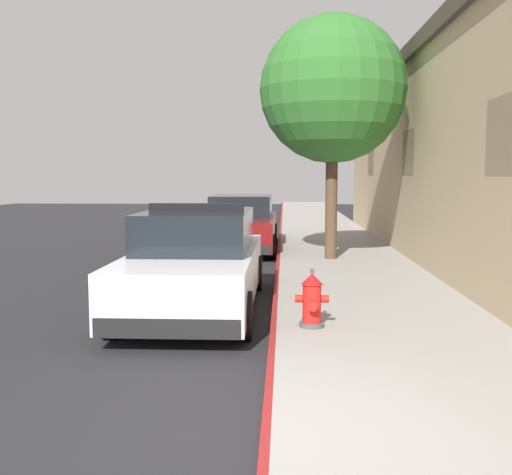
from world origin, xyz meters
TOP-DOWN VIEW (x-y plane):
  - ground_plane at (-4.48, 10.00)m, footprint 31.62×60.00m
  - sidewalk_pavement at (1.52, 10.00)m, footprint 3.03×60.00m
  - curb_painted_edge at (-0.04, 10.00)m, footprint 0.08×60.00m
  - police_cruiser at (-1.29, 4.95)m, footprint 1.94×4.84m
  - parked_car_silver_ahead at (-1.10, 12.46)m, footprint 1.94×4.84m
  - fire_hydrant at (0.46, 3.30)m, footprint 0.44×0.40m
  - street_tree at (1.20, 9.78)m, footprint 3.37×3.37m

SIDE VIEW (x-z plane):
  - ground_plane at x=-4.48m, z-range -0.20..0.00m
  - sidewalk_pavement at x=1.52m, z-range 0.00..0.16m
  - curb_painted_edge at x=-0.04m, z-range 0.00..0.16m
  - fire_hydrant at x=0.46m, z-range 0.13..0.89m
  - parked_car_silver_ahead at x=-1.10m, z-range -0.04..1.52m
  - police_cruiser at x=-1.29m, z-range -0.10..1.58m
  - street_tree at x=1.20m, z-range 1.27..6.87m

